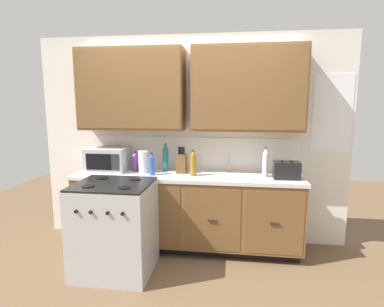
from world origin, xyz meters
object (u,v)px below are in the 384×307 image
(paper_towel_roll, at_px, (143,162))
(bottle_blue, at_px, (152,164))
(bottle_violet, at_px, (135,162))
(stove_range, at_px, (115,228))
(bottle_clear, at_px, (265,162))
(bottle_amber, at_px, (193,163))
(bottle_teal, at_px, (166,158))
(toaster, at_px, (287,170))
(microwave, at_px, (108,159))
(knife_block, at_px, (182,163))

(paper_towel_roll, height_order, bottle_blue, same)
(bottle_violet, bearing_deg, stove_range, -90.68)
(bottle_clear, distance_m, bottle_amber, 0.81)
(bottle_teal, bearing_deg, paper_towel_roll, -152.24)
(bottle_clear, relative_size, bottle_blue, 1.28)
(bottle_violet, relative_size, bottle_teal, 0.72)
(toaster, distance_m, bottle_violet, 1.76)
(bottle_violet, xyz_separation_m, bottle_amber, (0.73, -0.14, 0.03))
(bottle_violet, relative_size, bottle_blue, 0.94)
(microwave, distance_m, bottle_teal, 0.71)
(bottle_teal, height_order, bottle_clear, bottle_teal)
(microwave, xyz_separation_m, bottle_teal, (0.71, 0.07, 0.02))
(bottle_violet, bearing_deg, bottle_clear, -2.82)
(knife_block, xyz_separation_m, bottle_clear, (0.96, -0.08, 0.05))
(toaster, height_order, bottle_blue, bottle_blue)
(stove_range, xyz_separation_m, toaster, (1.76, 0.56, 0.53))
(microwave, height_order, bottle_teal, bottle_teal)
(microwave, xyz_separation_m, paper_towel_roll, (0.46, -0.06, -0.01))
(knife_block, bearing_deg, stove_range, -129.26)
(stove_range, height_order, bottle_violet, bottle_violet)
(stove_range, relative_size, bottle_violet, 3.90)
(bottle_violet, height_order, bottle_clear, bottle_clear)
(bottle_violet, bearing_deg, microwave, -179.31)
(stove_range, xyz_separation_m, bottle_amber, (0.73, 0.57, 0.58))
(microwave, height_order, toaster, microwave)
(toaster, distance_m, bottle_teal, 1.41)
(stove_range, distance_m, microwave, 0.97)
(microwave, xyz_separation_m, bottle_amber, (1.07, -0.13, 0.00))
(paper_towel_roll, height_order, bottle_teal, bottle_teal)
(microwave, bearing_deg, stove_range, -64.24)
(paper_towel_roll, relative_size, bottle_amber, 0.88)
(stove_range, relative_size, knife_block, 3.06)
(bottle_blue, bearing_deg, knife_block, 27.90)
(knife_block, bearing_deg, bottle_amber, -41.43)
(bottle_amber, bearing_deg, stove_range, -142.32)
(bottle_teal, height_order, bottle_amber, bottle_teal)
(toaster, xyz_separation_m, bottle_blue, (-1.51, -0.03, 0.03))
(toaster, relative_size, paper_towel_roll, 1.08)
(toaster, bearing_deg, paper_towel_roll, 177.31)
(stove_range, bearing_deg, knife_block, 50.74)
(bottle_amber, bearing_deg, bottle_clear, 4.26)
(stove_range, relative_size, bottle_clear, 2.86)
(knife_block, relative_size, paper_towel_roll, 1.19)
(toaster, distance_m, knife_block, 1.20)
(stove_range, height_order, bottle_clear, bottle_clear)
(paper_towel_roll, bearing_deg, bottle_teal, 27.76)
(paper_towel_roll, distance_m, bottle_clear, 1.41)
(bottle_violet, bearing_deg, bottle_teal, 10.24)
(paper_towel_roll, distance_m, bottle_blue, 0.17)
(toaster, bearing_deg, knife_block, 173.19)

